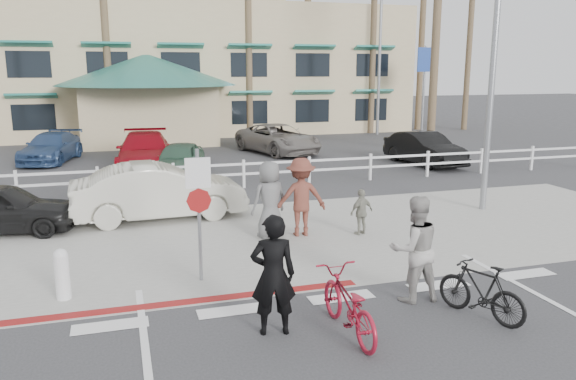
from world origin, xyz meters
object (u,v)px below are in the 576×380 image
object	(u,v)px
bike_black	(481,291)
bike_red	(348,304)
car_red_compact	(0,208)
sign_post	(199,209)
car_white_sedan	(159,192)

from	to	relation	value
bike_black	bike_red	bearing A→B (deg)	-25.57
bike_red	car_red_compact	distance (m)	9.87
sign_post	bike_black	world-z (taller)	sign_post
sign_post	bike_red	bearing A→B (deg)	-57.93
bike_black	car_white_sedan	xyz separation A→B (m)	(-4.59, 8.01, 0.29)
bike_red	car_red_compact	size ratio (longest dim) A/B	0.51
bike_black	car_red_compact	distance (m)	11.54
bike_black	car_white_sedan	world-z (taller)	car_white_sedan
bike_black	car_white_sedan	bearing A→B (deg)	-83.52
bike_red	sign_post	bearing A→B (deg)	-59.04
sign_post	car_red_compact	size ratio (longest dim) A/B	0.77
sign_post	car_white_sedan	size ratio (longest dim) A/B	0.62
car_white_sedan	car_red_compact	distance (m)	3.94
bike_red	car_red_compact	world-z (taller)	car_red_compact
sign_post	bike_red	xyz separation A→B (m)	(1.85, -2.95, -0.95)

